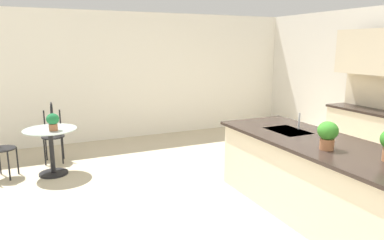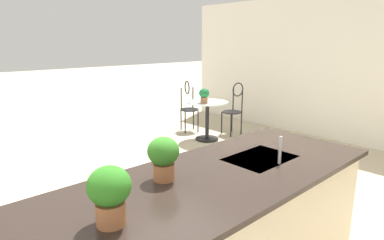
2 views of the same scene
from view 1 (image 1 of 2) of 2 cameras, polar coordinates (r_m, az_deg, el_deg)
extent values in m
plane|color=beige|center=(4.41, 7.88, -15.24)|extent=(40.00, 40.00, 0.00)
cube|color=silver|center=(7.87, -8.79, 7.09)|extent=(0.12, 7.80, 2.70)
cube|color=beige|center=(4.51, 19.42, -9.07)|extent=(2.70, 0.96, 0.88)
cube|color=#2D231E|center=(4.37, 19.84, -3.43)|extent=(2.80, 1.06, 0.04)
cube|color=#B2B5BA|center=(4.76, 15.25, -1.83)|extent=(0.56, 0.40, 0.03)
cylinder|color=black|center=(6.07, -21.49, -8.03)|extent=(0.44, 0.44, 0.03)
cylinder|color=black|center=(5.96, -21.76, -4.75)|extent=(0.07, 0.07, 0.69)
cylinder|color=#B2C6C1|center=(5.88, -22.03, -1.43)|extent=(0.80, 0.80, 0.01)
cylinder|color=black|center=(6.47, -20.27, -4.75)|extent=(0.03, 0.03, 0.45)
cylinder|color=black|center=(6.50, -22.74, -4.89)|extent=(0.03, 0.03, 0.45)
cylinder|color=black|center=(6.74, -20.18, -4.08)|extent=(0.03, 0.03, 0.45)
cylinder|color=black|center=(6.76, -22.55, -4.22)|extent=(0.03, 0.03, 0.45)
cylinder|color=black|center=(6.56, -21.59, -2.51)|extent=(0.42, 0.42, 0.02)
cylinder|color=black|center=(6.65, -20.54, -0.33)|extent=(0.03, 0.03, 0.45)
cylinder|color=black|center=(6.67, -22.76, -0.47)|extent=(0.03, 0.03, 0.45)
torus|color=black|center=(6.61, -21.80, 1.50)|extent=(0.28, 0.06, 0.28)
cylinder|color=black|center=(6.24, -26.43, -5.89)|extent=(0.03, 0.03, 0.45)
cylinder|color=black|center=(6.00, -27.54, -6.68)|extent=(0.03, 0.03, 0.45)
cylinder|color=black|center=(6.37, -28.72, -5.79)|extent=(0.03, 0.03, 0.45)
cylinder|color=black|center=(6.12, -28.37, -4.13)|extent=(0.50, 0.50, 0.02)
cylinder|color=#B2B5BA|center=(4.85, 16.96, -0.17)|extent=(0.02, 0.02, 0.22)
cylinder|color=#9E603D|center=(5.74, -21.54, -1.10)|extent=(0.13, 0.13, 0.10)
ellipsoid|color=#1B6937|center=(5.71, -21.64, 0.15)|extent=(0.19, 0.19, 0.17)
cylinder|color=#9E603D|center=(4.02, 21.00, -3.67)|extent=(0.15, 0.15, 0.12)
ellipsoid|color=#337B25|center=(3.99, 21.16, -1.62)|extent=(0.22, 0.22, 0.20)
camera|label=2|loc=(4.72, 48.51, 6.06)|focal=30.99mm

